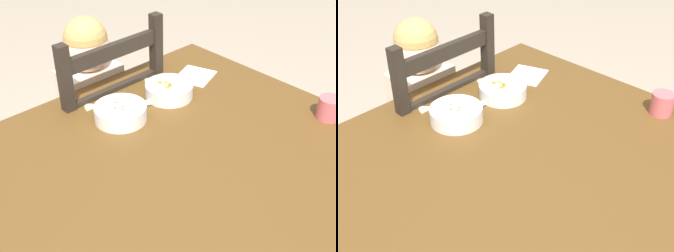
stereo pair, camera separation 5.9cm
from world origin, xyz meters
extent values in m
cube|color=brown|center=(0.00, 0.00, 0.73)|extent=(1.23, 1.02, 0.04)
cylinder|color=brown|center=(0.54, 0.43, 0.35)|extent=(0.07, 0.07, 0.71)
cube|color=black|center=(0.14, 0.61, 0.44)|extent=(0.42, 0.42, 0.02)
cube|color=black|center=(0.33, 0.80, 0.22)|extent=(0.04, 0.04, 0.43)
cube|color=black|center=(-0.05, 0.80, 0.22)|extent=(0.04, 0.04, 0.43)
cube|color=black|center=(0.33, 0.42, 0.22)|extent=(0.04, 0.04, 0.43)
cube|color=black|center=(-0.05, 0.42, 0.22)|extent=(0.04, 0.04, 0.43)
cube|color=black|center=(0.33, 0.42, 0.71)|extent=(0.04, 0.04, 0.52)
cube|color=black|center=(-0.05, 0.42, 0.71)|extent=(0.04, 0.04, 0.52)
cube|color=black|center=(0.14, 0.42, 0.89)|extent=(0.36, 0.03, 0.05)
cube|color=black|center=(0.14, 0.42, 0.74)|extent=(0.36, 0.03, 0.05)
cube|color=beige|center=(0.14, 0.58, 0.61)|extent=(0.22, 0.14, 0.32)
sphere|color=beige|center=(0.14, 0.58, 0.85)|extent=(0.17, 0.17, 0.17)
sphere|color=tan|center=(0.14, 0.58, 0.89)|extent=(0.16, 0.16, 0.16)
cylinder|color=#3F4C72|center=(0.09, 0.46, 0.23)|extent=(0.07, 0.07, 0.45)
cylinder|color=#3F4C72|center=(0.20, 0.46, 0.23)|extent=(0.07, 0.07, 0.45)
cylinder|color=beige|center=(0.01, 0.48, 0.69)|extent=(0.06, 0.24, 0.13)
cylinder|color=beige|center=(0.27, 0.48, 0.69)|extent=(0.06, 0.24, 0.13)
cylinder|color=white|center=(0.04, 0.26, 0.77)|extent=(0.16, 0.16, 0.05)
cylinder|color=white|center=(0.04, 0.26, 0.75)|extent=(0.07, 0.07, 0.01)
cylinder|color=#4C9F3F|center=(0.04, 0.26, 0.78)|extent=(0.13, 0.13, 0.03)
sphere|color=#4CA344|center=(0.03, 0.24, 0.79)|extent=(0.01, 0.01, 0.01)
sphere|color=#49933D|center=(0.05, 0.25, 0.79)|extent=(0.01, 0.01, 0.01)
sphere|color=green|center=(0.04, 0.28, 0.79)|extent=(0.01, 0.01, 0.01)
sphere|color=green|center=(0.02, 0.26, 0.79)|extent=(0.01, 0.01, 0.01)
cylinder|color=white|center=(0.25, 0.26, 0.77)|extent=(0.16, 0.16, 0.05)
cylinder|color=white|center=(0.25, 0.26, 0.75)|extent=(0.07, 0.07, 0.01)
cylinder|color=orange|center=(0.25, 0.26, 0.78)|extent=(0.13, 0.13, 0.03)
cube|color=orange|center=(0.23, 0.25, 0.79)|extent=(0.02, 0.02, 0.01)
cube|color=orange|center=(0.25, 0.28, 0.79)|extent=(0.02, 0.02, 0.01)
cube|color=orange|center=(0.25, 0.26, 0.79)|extent=(0.02, 0.02, 0.01)
cube|color=orange|center=(0.23, 0.29, 0.79)|extent=(0.02, 0.02, 0.01)
cube|color=orange|center=(0.24, 0.25, 0.79)|extent=(0.02, 0.02, 0.01)
cube|color=silver|center=(0.23, 0.26, 0.75)|extent=(0.10, 0.03, 0.00)
ellipsoid|color=silver|center=(0.16, 0.27, 0.75)|extent=(0.05, 0.04, 0.01)
cylinder|color=#D76468|center=(0.52, -0.18, 0.78)|extent=(0.07, 0.07, 0.07)
cube|color=white|center=(0.42, 0.30, 0.75)|extent=(0.17, 0.16, 0.00)
camera|label=1|loc=(-0.66, -0.70, 1.53)|focal=48.40mm
camera|label=2|loc=(-0.70, -0.66, 1.53)|focal=48.40mm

